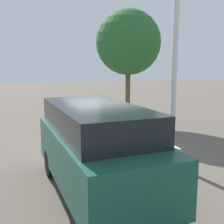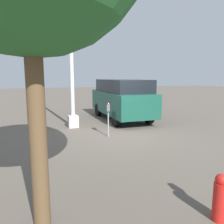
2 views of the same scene
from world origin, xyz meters
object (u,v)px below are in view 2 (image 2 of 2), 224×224
lamp_post (72,73)px  fire_hydrant (220,198)px  parking_meter_near (108,111)px  parked_van (122,98)px

lamp_post → fire_hydrant: size_ratio=8.52×
lamp_post → fire_hydrant: 7.78m
parking_meter_near → fire_hydrant: size_ratio=1.69×
fire_hydrant → parking_meter_near: bearing=-0.1°
parking_meter_near → parked_van: 3.52m
parking_meter_near → parked_van: (3.00, -1.83, 0.19)m
parking_meter_near → parked_van: parked_van is taller
parked_van → fire_hydrant: bearing=168.6°
lamp_post → parked_van: 3.23m
lamp_post → parked_van: lamp_post is taller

